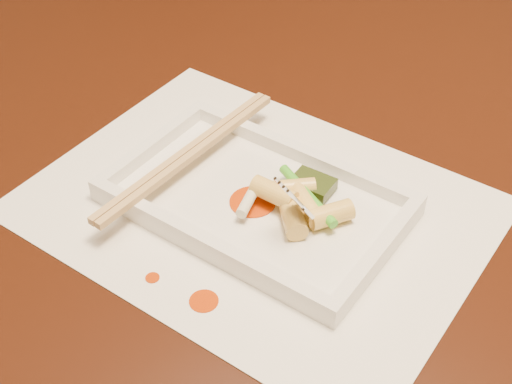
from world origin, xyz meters
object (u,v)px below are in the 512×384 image
Objects in this scene: chopstick_a at (185,153)px; fork at (339,154)px; table at (358,253)px; plate_base at (256,203)px; placemat at (256,207)px.

fork is (0.15, 0.02, 0.06)m from chopstick_a.
chopstick_a is at bearing -173.25° from fork.
table is 0.22m from chopstick_a.
plate_base is at bearing -165.58° from fork.
plate_base is 0.08m from chopstick_a.
table is 0.20m from fork.
fork reaches higher than placemat.
table is at bearing 55.10° from placemat.
chopstick_a is at bearing -147.51° from table.
table is 0.16m from plate_base.
placemat is 0.00m from plate_base.
fork reaches higher than chopstick_a.
plate_base is at bearing 0.00° from chopstick_a.
fork is at bearing 6.75° from chopstick_a.
table is 3.50× the size of placemat.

